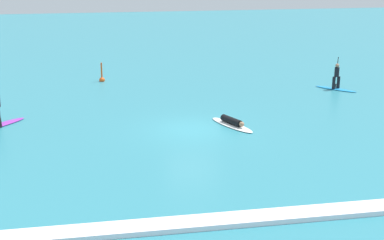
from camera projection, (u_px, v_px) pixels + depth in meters
The scene contains 5 objects.
ground_plane at pixel (192, 130), 27.92m from camera, with size 120.00×120.00×0.00m, color teal.
surfer_on_blue_board at pixel (336, 82), 36.09m from camera, with size 2.26×2.52×2.08m.
surfer_on_white_board at pixel (232, 123), 28.51m from camera, with size 1.95×3.22×0.43m.
marker_buoy at pixel (102, 78), 38.47m from camera, with size 0.38×0.38×1.39m.
wave_crest at pixel (248, 219), 18.33m from camera, with size 23.40×0.90×0.18m, color white.
Camera 1 is at (-4.83, -26.20, 8.37)m, focal length 52.62 mm.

